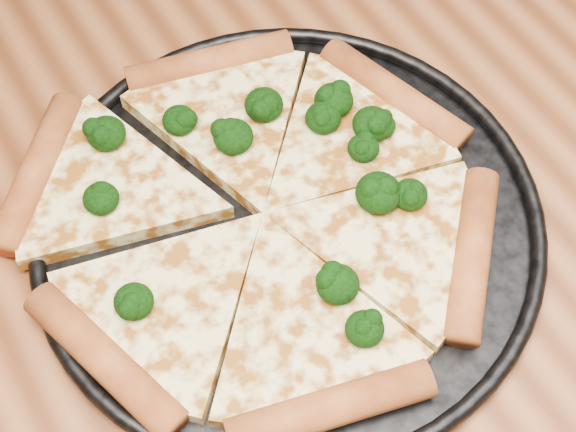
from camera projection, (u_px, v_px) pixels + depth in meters
dining_table at (199, 297)px, 0.69m from camera, size 1.20×0.90×0.75m
pizza_pan at (288, 222)px, 0.61m from camera, size 0.36×0.36×0.02m
pizza at (258, 214)px, 0.60m from camera, size 0.35×0.34×0.03m
broccoli_florets at (286, 168)px, 0.61m from camera, size 0.24×0.25×0.02m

